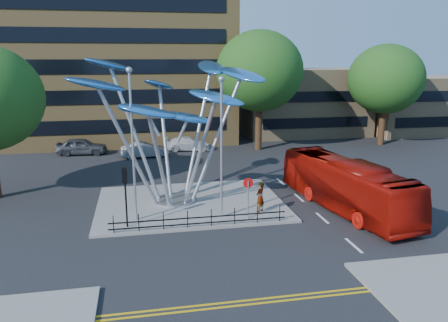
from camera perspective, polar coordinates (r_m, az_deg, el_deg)
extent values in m
plane|color=black|center=(23.55, -0.16, -10.26)|extent=(120.00, 120.00, 0.00)
cube|color=slate|center=(28.92, -4.38, -5.53)|extent=(12.00, 9.00, 0.15)
cube|color=gold|center=(18.35, 3.55, -17.66)|extent=(40.00, 0.12, 0.01)
cube|color=gold|center=(18.10, 3.80, -18.14)|extent=(40.00, 0.12, 0.01)
cube|color=olive|center=(53.48, -13.83, 19.07)|extent=(25.00, 15.00, 30.00)
cube|color=tan|center=(55.23, 10.41, 7.60)|extent=(15.00, 8.00, 8.00)
cube|color=tan|center=(60.11, 23.72, 6.67)|extent=(12.00, 8.00, 7.00)
cylinder|color=black|center=(45.31, 4.54, 5.06)|extent=(0.70, 0.70, 5.72)
ellipsoid|color=#184714|center=(44.84, 4.67, 11.65)|extent=(8.80, 8.80, 8.10)
cylinder|color=black|center=(50.90, 19.96, 4.85)|extent=(0.70, 0.70, 5.06)
ellipsoid|color=#184714|center=(50.48, 20.38, 10.01)|extent=(8.00, 8.00, 7.36)
cylinder|color=#9EA0A5|center=(29.26, -6.45, -5.07)|extent=(2.80, 2.80, 0.12)
cylinder|color=#9EA0A5|center=(27.62, -9.04, 1.98)|extent=(0.24, 0.24, 7.80)
ellipsoid|color=#307ED3|center=(26.22, -16.37, 9.60)|extent=(3.92, 2.95, 1.39)
cylinder|color=#9EA0A5|center=(27.42, -7.28, 0.46)|extent=(0.24, 0.24, 6.40)
ellipsoid|color=#307ED3|center=(24.65, -9.95, 6.45)|extent=(3.47, 1.78, 1.31)
cylinder|color=#9EA0A5|center=(27.62, -5.26, 1.25)|extent=(0.24, 0.24, 7.00)
ellipsoid|color=#307ED3|center=(25.76, -1.03, 8.29)|extent=(3.81, 3.11, 1.36)
cylinder|color=#9EA0A5|center=(28.35, -4.24, 2.82)|extent=(0.24, 0.24, 8.20)
ellipsoid|color=#307ED3|center=(28.87, 2.36, 11.24)|extent=(3.52, 4.06, 1.44)
cylinder|color=#9EA0A5|center=(29.15, -5.25, 3.50)|extent=(0.24, 0.24, 8.60)
ellipsoid|color=#307ED3|center=(30.99, -1.67, 12.14)|extent=(2.21, 3.79, 1.39)
cylinder|color=#9EA0A5|center=(29.28, -7.19, 2.30)|extent=(0.24, 0.24, 7.40)
ellipsoid|color=#307ED3|center=(31.36, -8.47, 9.82)|extent=(3.02, 3.71, 1.34)
cylinder|color=#9EA0A5|center=(28.52, -8.75, 3.38)|extent=(0.24, 0.24, 8.80)
ellipsoid|color=#307ED3|center=(29.52, -14.74, 12.03)|extent=(3.88, 3.60, 1.42)
ellipsoid|color=#307ED3|center=(28.07, -10.49, 6.45)|extent=(3.40, 1.96, 1.13)
ellipsoid|color=#307ED3|center=(27.68, -4.82, 5.70)|extent=(3.39, 2.16, 1.11)
cylinder|color=#9EA0A5|center=(25.19, -11.81, 1.56)|extent=(0.14, 0.14, 8.50)
sphere|color=#9EA0A5|center=(24.68, -12.30, 11.53)|extent=(0.36, 0.36, 0.36)
cylinder|color=#9EA0A5|center=(25.17, -0.34, 1.26)|extent=(0.14, 0.14, 8.00)
sphere|color=#9EA0A5|center=(24.62, -0.35, 10.67)|extent=(0.36, 0.36, 0.36)
cylinder|color=black|center=(24.92, -12.68, -4.93)|extent=(0.10, 0.10, 3.20)
cube|color=black|center=(24.52, -12.85, -1.83)|extent=(0.28, 0.18, 0.85)
sphere|color=#FF0C0C|center=(24.45, -12.89, -1.19)|extent=(0.18, 0.18, 0.18)
cylinder|color=#9EA0A5|center=(25.77, 3.17, -5.05)|extent=(0.08, 0.08, 2.30)
cylinder|color=red|center=(25.50, 3.18, -2.89)|extent=(0.60, 0.04, 0.60)
cube|color=white|center=(25.52, 3.17, -2.88)|extent=(0.42, 0.03, 0.10)
cylinder|color=black|center=(24.57, -14.24, -8.02)|extent=(0.05, 0.05, 1.00)
cylinder|color=black|center=(24.52, -11.08, -7.89)|extent=(0.05, 0.05, 1.00)
cylinder|color=black|center=(24.54, -7.92, -7.74)|extent=(0.05, 0.05, 1.00)
cylinder|color=black|center=(24.64, -4.77, -7.57)|extent=(0.05, 0.05, 1.00)
cylinder|color=black|center=(24.80, -1.66, -7.38)|extent=(0.05, 0.05, 1.00)
cylinder|color=black|center=(25.04, 1.39, -7.17)|extent=(0.05, 0.05, 1.00)
cylinder|color=black|center=(25.35, 4.38, -6.95)|extent=(0.05, 0.05, 1.00)
cylinder|color=black|center=(25.72, 7.29, -6.71)|extent=(0.05, 0.05, 1.00)
cube|color=black|center=(24.69, -3.21, -7.37)|extent=(10.00, 0.06, 0.06)
cube|color=black|center=(24.82, -3.20, -8.13)|extent=(10.00, 0.06, 0.06)
imported|color=#960E06|center=(28.56, 15.58, -3.04)|extent=(4.54, 11.77, 3.20)
imported|color=gray|center=(26.94, 4.74, -4.70)|extent=(0.81, 0.80, 1.88)
imported|color=#44474C|center=(45.37, -18.10, 1.84)|extent=(4.99, 2.31, 1.66)
imported|color=#96989D|center=(42.59, -10.35, 1.43)|extent=(4.58, 1.97, 1.47)
imported|color=silver|center=(45.26, -4.69, 2.27)|extent=(4.96, 2.40, 1.39)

